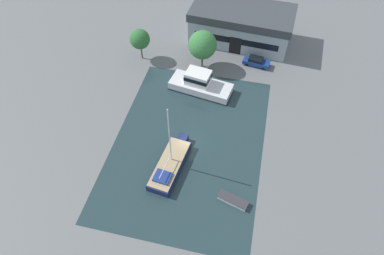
% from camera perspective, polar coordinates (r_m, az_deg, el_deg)
% --- Properties ---
extents(ground_plane, '(440.00, 440.00, 0.00)m').
position_cam_1_polar(ground_plane, '(50.57, -0.59, -2.69)').
color(ground_plane, slate).
extents(water_canal, '(21.63, 30.92, 0.01)m').
position_cam_1_polar(water_canal, '(50.57, -0.59, -2.69)').
color(water_canal, '#23383D').
rests_on(water_canal, ground).
extents(warehouse_building, '(19.45, 10.95, 6.47)m').
position_cam_1_polar(warehouse_building, '(67.97, 8.22, 16.63)').
color(warehouse_building, '#99A8B2').
rests_on(warehouse_building, ground).
extents(quay_tree_near_building, '(4.91, 4.91, 7.07)m').
position_cam_1_polar(quay_tree_near_building, '(59.96, 1.77, 13.59)').
color(quay_tree_near_building, brown).
rests_on(quay_tree_near_building, ground).
extents(quay_tree_by_water, '(3.56, 3.56, 5.93)m').
position_cam_1_polar(quay_tree_by_water, '(62.73, -8.69, 14.35)').
color(quay_tree_by_water, brown).
rests_on(quay_tree_by_water, ground).
extents(parked_car, '(4.93, 2.52, 1.58)m').
position_cam_1_polar(parked_car, '(63.55, 10.65, 10.76)').
color(parked_car, navy).
rests_on(parked_car, ground).
extents(sailboat_moored, '(4.23, 10.32, 11.33)m').
position_cam_1_polar(sailboat_moored, '(47.74, -3.65, -6.12)').
color(sailboat_moored, '#19234C').
rests_on(sailboat_moored, water_canal).
extents(motor_cruiser, '(10.91, 5.59, 3.73)m').
position_cam_1_polar(motor_cruiser, '(57.28, 1.33, 7.27)').
color(motor_cruiser, silver).
rests_on(motor_cruiser, water_canal).
extents(small_dinghy, '(4.23, 2.39, 0.62)m').
position_cam_1_polar(small_dinghy, '(45.53, 6.85, -11.93)').
color(small_dinghy, silver).
rests_on(small_dinghy, water_canal).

